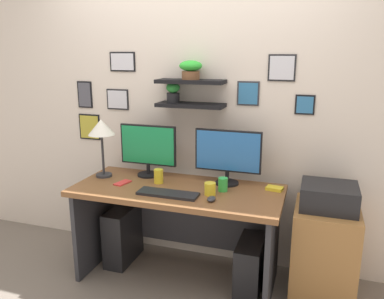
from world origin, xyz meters
TOP-DOWN VIEW (x-y plane):
  - ground_plane at (0.00, 0.00)m, footprint 8.00×8.00m
  - back_wall_assembly at (-0.00, 0.44)m, footprint 4.40×0.24m
  - desk at (0.00, 0.05)m, footprint 1.56×0.68m
  - monitor_left at (-0.33, 0.22)m, footprint 0.48×0.18m
  - monitor_right at (0.33, 0.22)m, footprint 0.51×0.18m
  - keyboard at (-0.01, -0.16)m, footprint 0.44×0.14m
  - computer_mouse at (0.31, -0.17)m, footprint 0.06×0.09m
  - desk_lamp at (-0.67, 0.08)m, footprint 0.21×0.21m
  - cell_phone at (-0.44, -0.03)m, footprint 0.10×0.15m
  - coffee_mug at (0.27, -0.06)m, footprint 0.08×0.08m
  - pen_cup at (0.34, 0.05)m, footprint 0.07×0.07m
  - scissors_tray at (0.70, 0.19)m, footprint 0.13×0.10m
  - water_cup at (-0.18, 0.06)m, footprint 0.07×0.07m
  - drawer_cabinet at (1.08, 0.14)m, footprint 0.44×0.50m
  - printer at (1.08, 0.14)m, footprint 0.38×0.34m
  - computer_tower_left at (-0.53, 0.10)m, footprint 0.18×0.40m
  - computer_tower_right at (0.57, 0.00)m, footprint 0.18×0.40m

SIDE VIEW (x-z plane):
  - ground_plane at x=0.00m, z-range 0.00..0.00m
  - computer_tower_right at x=0.57m, z-range 0.00..0.40m
  - computer_tower_left at x=-0.53m, z-range 0.00..0.47m
  - drawer_cabinet at x=1.08m, z-range 0.00..0.68m
  - desk at x=0.00m, z-range 0.16..0.91m
  - cell_phone at x=-0.44m, z-range 0.75..0.76m
  - keyboard at x=-0.01m, z-range 0.75..0.77m
  - scissors_tray at x=0.70m, z-range 0.75..0.77m
  - printer at x=1.08m, z-range 0.68..0.85m
  - computer_mouse at x=0.31m, z-range 0.75..0.78m
  - coffee_mug at x=0.27m, z-range 0.75..0.84m
  - pen_cup at x=0.34m, z-range 0.75..0.85m
  - water_cup at x=-0.18m, z-range 0.75..0.86m
  - monitor_left at x=-0.33m, z-range 0.77..1.19m
  - monitor_right at x=0.33m, z-range 0.77..1.19m
  - desk_lamp at x=-0.67m, z-range 0.90..1.37m
  - back_wall_assembly at x=0.00m, z-range 0.00..2.70m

